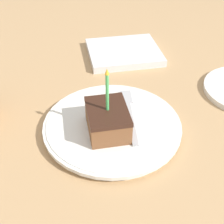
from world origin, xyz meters
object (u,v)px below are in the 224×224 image
Objects in this scene: plate at (112,125)px; marble_board at (124,52)px; fork at (129,112)px; cake_slice at (108,120)px.

plate is 1.42× the size of marble_board.
plate is 0.05m from fork.
fork is at bearing -150.83° from plate.
cake_slice is at bearing 72.16° from marble_board.
marble_board is (-0.09, -0.31, -0.00)m from plate.
cake_slice is at bearing 60.02° from plate.
plate is 0.04m from cake_slice.
fork is (-0.06, -0.05, -0.02)m from cake_slice.
plate is 1.59× the size of fork.
marble_board is (-0.11, -0.33, -0.04)m from cake_slice.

